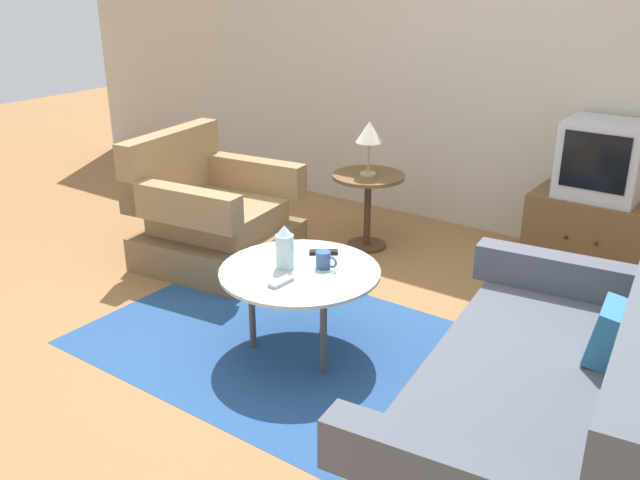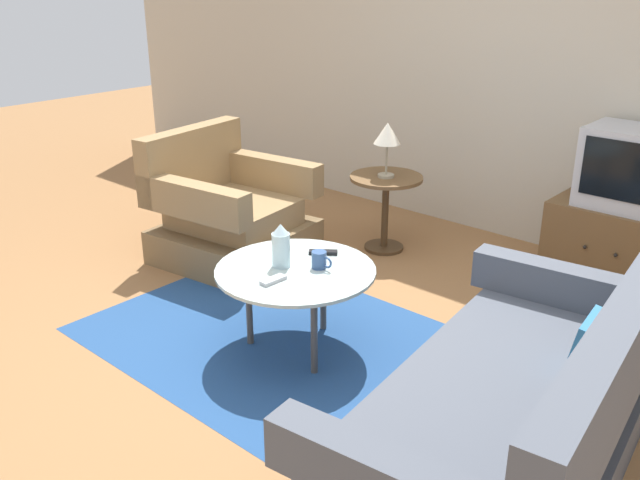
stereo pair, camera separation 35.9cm
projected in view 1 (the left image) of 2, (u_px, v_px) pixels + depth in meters
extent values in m
plane|color=olive|center=(320.00, 345.00, 3.81)|extent=(16.00, 16.00, 0.00)
cube|color=#BCB29E|center=(501.00, 54.00, 5.01)|extent=(9.00, 0.12, 2.70)
cube|color=navy|center=(301.00, 349.00, 3.78)|extent=(2.37, 1.55, 0.00)
cube|color=brown|center=(220.00, 245.00, 4.86)|extent=(1.01, 1.04, 0.24)
cube|color=#93754C|center=(218.00, 217.00, 4.78)|extent=(0.84, 0.74, 0.18)
cube|color=#93754C|center=(171.00, 164.00, 4.83)|extent=(0.26, 0.94, 0.47)
cube|color=#93754C|center=(179.00, 205.00, 4.38)|extent=(0.91, 0.25, 0.23)
cube|color=#93754C|center=(249.00, 174.00, 5.03)|extent=(0.91, 0.25, 0.23)
cube|color=#3E424B|center=(518.00, 433.00, 2.91)|extent=(1.13, 1.92, 0.24)
cube|color=#4C515B|center=(524.00, 391.00, 2.83)|extent=(0.96, 1.62, 0.18)
cube|color=#4C515B|center=(569.00, 275.00, 3.44)|extent=(0.94, 0.25, 0.19)
cube|color=#4C515B|center=(463.00, 480.00, 2.08)|extent=(0.94, 0.25, 0.19)
cube|color=teal|center=(609.00, 333.00, 2.85)|extent=(0.19, 0.26, 0.26)
cylinder|color=#B2C6C1|center=(300.00, 271.00, 3.60)|extent=(0.85, 0.85, 0.02)
cylinder|color=#4C4742|center=(323.00, 292.00, 3.91)|extent=(0.04, 0.04, 0.46)
cylinder|color=#4C4742|center=(252.00, 309.00, 3.72)|extent=(0.04, 0.04, 0.46)
cylinder|color=#4C4742|center=(324.00, 333.00, 3.48)|extent=(0.04, 0.04, 0.46)
cylinder|color=brown|center=(368.00, 176.00, 4.94)|extent=(0.52, 0.52, 0.02)
cylinder|color=#47311C|center=(367.00, 213.00, 5.04)|extent=(0.05, 0.05, 0.53)
cylinder|color=#47311C|center=(367.00, 245.00, 5.14)|extent=(0.29, 0.29, 0.02)
cube|color=brown|center=(591.00, 233.00, 4.69)|extent=(0.81, 0.47, 0.52)
sphere|color=black|center=(566.00, 237.00, 4.54)|extent=(0.02, 0.02, 0.02)
sphere|color=black|center=(596.00, 244.00, 4.44)|extent=(0.02, 0.02, 0.02)
cube|color=#B7B7BC|center=(603.00, 159.00, 4.51)|extent=(0.51, 0.43, 0.51)
cube|color=black|center=(595.00, 162.00, 4.33)|extent=(0.41, 0.01, 0.36)
cylinder|color=#9E937A|center=(368.00, 174.00, 4.91)|extent=(0.12, 0.12, 0.02)
cylinder|color=#9E937A|center=(369.00, 158.00, 4.87)|extent=(0.02, 0.02, 0.22)
cone|color=beige|center=(369.00, 132.00, 4.80)|extent=(0.19, 0.19, 0.15)
cylinder|color=silver|center=(285.00, 252.00, 3.59)|extent=(0.10, 0.10, 0.18)
cone|color=silver|center=(284.00, 230.00, 3.54)|extent=(0.09, 0.09, 0.05)
cylinder|color=#335184|center=(323.00, 260.00, 3.60)|extent=(0.08, 0.08, 0.09)
torus|color=#335184|center=(331.00, 262.00, 3.57)|extent=(0.06, 0.01, 0.06)
cube|color=black|center=(324.00, 252.00, 3.79)|extent=(0.15, 0.13, 0.02)
cube|color=#B2B2B7|center=(281.00, 282.00, 3.44)|extent=(0.06, 0.14, 0.02)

